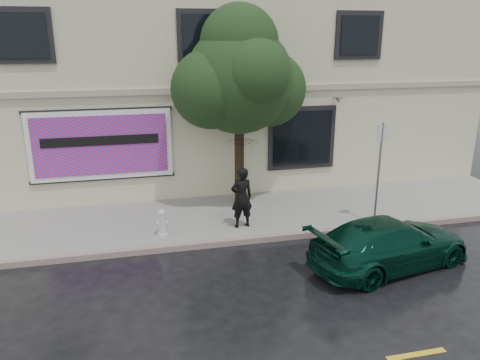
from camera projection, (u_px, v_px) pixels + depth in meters
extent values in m
plane|color=black|center=(243.00, 272.00, 10.76)|extent=(90.00, 90.00, 0.00)
cube|color=gray|center=(217.00, 218.00, 13.76)|extent=(20.00, 3.50, 0.15)
cube|color=gray|center=(230.00, 242.00, 12.13)|extent=(20.00, 0.18, 0.16)
cube|color=beige|center=(189.00, 81.00, 18.08)|extent=(20.00, 8.00, 7.00)
cube|color=#9E9984|center=(205.00, 90.00, 14.29)|extent=(20.00, 0.12, 0.18)
cube|color=black|center=(302.00, 138.00, 15.49)|extent=(2.30, 0.10, 2.10)
cube|color=black|center=(302.00, 138.00, 15.43)|extent=(2.00, 0.05, 1.80)
cube|color=black|center=(22.00, 36.00, 12.66)|extent=(1.30, 0.05, 1.20)
cube|color=black|center=(204.00, 35.00, 13.76)|extent=(1.30, 0.05, 1.20)
cube|color=black|center=(360.00, 35.00, 14.86)|extent=(1.30, 0.05, 1.20)
cube|color=white|center=(101.00, 145.00, 14.03)|extent=(4.20, 0.06, 2.10)
cube|color=#D62F56|center=(101.00, 146.00, 13.99)|extent=(3.90, 0.04, 1.80)
cube|color=black|center=(104.00, 178.00, 14.37)|extent=(4.30, 0.10, 0.10)
cube|color=black|center=(98.00, 110.00, 13.74)|extent=(4.30, 0.10, 0.10)
cube|color=black|center=(101.00, 141.00, 13.92)|extent=(3.40, 0.02, 0.28)
imported|color=#083224|center=(390.00, 243.00, 10.88)|extent=(4.31, 2.61, 1.17)
imported|color=black|center=(242.00, 198.00, 12.69)|extent=(0.67, 0.48, 1.70)
imported|color=black|center=(242.00, 153.00, 12.31)|extent=(1.24, 1.24, 0.82)
cylinder|color=#312415|center=(239.00, 161.00, 14.41)|extent=(0.29, 0.29, 2.69)
sphere|color=black|center=(239.00, 80.00, 13.67)|extent=(3.17, 3.17, 3.17)
cylinder|color=beige|center=(163.00, 234.00, 12.35)|extent=(0.28, 0.28, 0.08)
cylinder|color=beige|center=(162.00, 224.00, 12.26)|extent=(0.21, 0.21, 0.52)
sphere|color=beige|center=(162.00, 213.00, 12.17)|extent=(0.21, 0.21, 0.21)
cylinder|color=beige|center=(162.00, 223.00, 12.25)|extent=(0.30, 0.09, 0.09)
cylinder|color=gray|center=(378.00, 174.00, 12.79)|extent=(0.06, 0.06, 2.85)
cube|color=silver|center=(382.00, 133.00, 12.45)|extent=(0.35, 0.10, 0.46)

